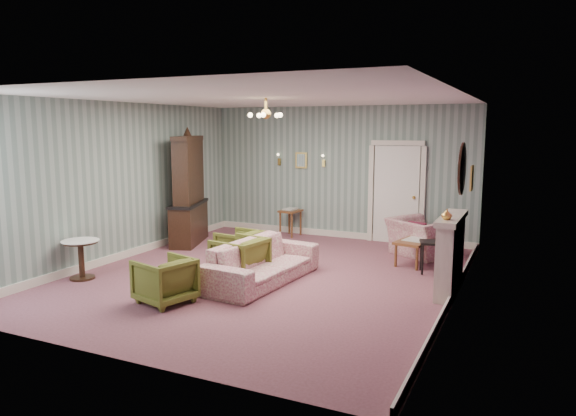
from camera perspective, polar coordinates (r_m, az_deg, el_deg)
The scene contains 27 objects.
floor at distance 8.87m, azimuth -2.28°, elevation -7.32°, with size 7.00×7.00×0.00m, color #864E5D.
ceiling at distance 8.53m, azimuth -2.40°, elevation 11.75°, with size 7.00×7.00×0.00m, color white.
wall_back at distance 11.78m, azimuth 5.51°, elevation 3.81°, with size 6.00×6.00×0.00m, color slate.
wall_front at distance 5.73m, azimuth -18.61°, elevation -1.76°, with size 6.00×6.00×0.00m, color slate.
wall_left at distance 10.30m, azimuth -17.36°, elevation 2.76°, with size 7.00×7.00×0.00m, color slate.
wall_right at distance 7.69m, azimuth 17.95°, elevation 0.84°, with size 7.00×7.00×0.00m, color slate.
wall_right_floral at distance 7.69m, azimuth 17.84°, elevation 0.84°, with size 7.00×7.00×0.00m, color #AB5584.
door at distance 11.42m, azimuth 11.57°, elevation 1.65°, with size 1.12×0.12×2.16m, color white, non-canonical shape.
olive_chair_a at distance 7.66m, azimuth -13.11°, elevation -7.35°, with size 0.69×0.65×0.71m, color brown.
olive_chair_b at distance 8.63m, azimuth -5.22°, elevation -5.17°, with size 0.74×0.69×0.76m, color brown.
olive_chair_c at distance 9.54m, azimuth -5.25°, elevation -4.06°, with size 0.67×0.63×0.69m, color brown.
sofa_chintz at distance 8.43m, azimuth -2.80°, elevation -5.05°, with size 2.27×0.66×0.89m, color #973D59.
wingback_chair at distance 10.44m, azimuth 14.13°, elevation -2.43°, with size 1.09×0.71×0.96m, color #973D59.
dresser at distance 11.31m, azimuth -10.70°, elevation 2.22°, with size 0.50×1.44×2.40m, color black, non-canonical shape.
fireplace at distance 8.25m, azimuth 17.05°, elevation -4.75°, with size 0.30×1.40×1.16m, color beige, non-canonical shape.
mantel_vase at distance 7.74m, azimuth 16.70°, elevation -0.68°, with size 0.15×0.15×0.15m, color gold.
oval_mirror at distance 8.05m, azimuth 18.16°, elevation 4.03°, with size 0.04×0.76×0.84m, color white, non-canonical shape.
framed_print at distance 9.41m, azimuth 19.15°, elevation 3.06°, with size 0.04×0.34×0.42m, color gold, non-canonical shape.
coffee_table at distance 9.82m, azimuth 13.51°, elevation -4.60°, with size 0.49×0.89×0.46m, color brown, non-canonical shape.
side_table_black at distance 9.28m, azimuth 15.09°, elevation -5.13°, with size 0.37×0.37×0.55m, color black, non-canonical shape.
pedestal_table at distance 9.25m, azimuth -21.33°, elevation -5.17°, with size 0.59×0.59×0.65m, color black, non-canonical shape.
nesting_table at distance 11.99m, azimuth 0.27°, elevation -1.49°, with size 0.39×0.50×0.65m, color brown, non-canonical shape.
gilt_mirror_back at distance 12.06m, azimuth 1.41°, elevation 5.15°, with size 0.28×0.06×0.36m, color gold, non-canonical shape.
sconce_left at distance 12.27m, azimuth -0.99°, elevation 5.21°, with size 0.16×0.12×0.30m, color gold, non-canonical shape.
sconce_right at distance 11.83m, azimuth 3.82°, elevation 5.07°, with size 0.16×0.12×0.30m, color gold, non-canonical shape.
chandelier at distance 8.52m, azimuth -2.39°, elevation 9.93°, with size 0.56×0.56×0.36m, color gold, non-canonical shape.
burgundy_cushion at distance 10.31m, azimuth 13.69°, elevation -2.54°, with size 0.38×0.10×0.38m, color maroon.
Camera 1 is at (3.91, -7.57, 2.44)m, focal length 33.08 mm.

